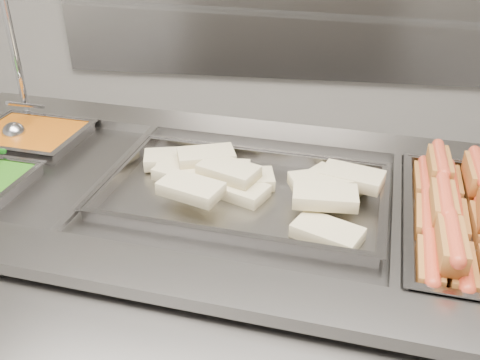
# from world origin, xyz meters

# --- Properties ---
(steam_counter) EXTENTS (2.20, 1.19, 1.00)m
(steam_counter) POSITION_xyz_m (-0.14, 0.39, 0.50)
(steam_counter) COLOR slate
(steam_counter) RESTS_ON ground
(tray_rail) EXTENTS (2.03, 0.66, 0.06)m
(tray_rail) POSITION_xyz_m (-0.21, -0.18, 0.95)
(tray_rail) COLOR gray
(tray_rail) RESTS_ON steam_counter
(sneeze_guard) EXTENTS (1.87, 0.56, 0.49)m
(sneeze_guard) POSITION_xyz_m (-0.11, 0.63, 1.41)
(sneeze_guard) COLOR silver
(sneeze_guard) RESTS_ON steam_counter
(pan_wraps) EXTENTS (0.81, 0.54, 0.08)m
(pan_wraps) POSITION_xyz_m (-0.07, 0.38, 0.97)
(pan_wraps) COLOR gray
(pan_wraps) RESTS_ON steam_counter
(pan_beans) EXTENTS (0.37, 0.31, 0.11)m
(pan_beans) POSITION_xyz_m (-0.83, 0.64, 0.96)
(pan_beans) COLOR gray
(pan_beans) RESTS_ON steam_counter
(tortilla_wraps) EXTENTS (0.73, 0.47, 0.08)m
(tortilla_wraps) POSITION_xyz_m (-0.06, 0.42, 1.01)
(tortilla_wraps) COLOR beige
(tortilla_wraps) RESTS_ON pan_wraps
(ladle) EXTENTS (0.08, 0.22, 0.15)m
(ladle) POSITION_xyz_m (-0.88, 0.63, 1.01)
(ladle) COLOR #B1B1B6
(ladle) RESTS_ON pan_beans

